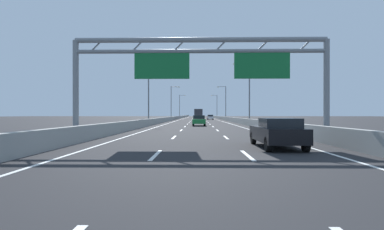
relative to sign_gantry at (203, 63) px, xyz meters
The scene contains 53 objects.
ground_plane 80.89m from the sign_gantry, 90.12° to the left, with size 260.00×260.00×0.00m, color #262628.
lane_dash_left_1 8.51m from the sign_gantry, 106.25° to the right, with size 0.16×3.00×0.01m, color white.
lane_dash_left_2 5.65m from the sign_gantry, 131.23° to the left, with size 0.16×3.00×0.01m, color white.
lane_dash_left_3 12.38m from the sign_gantry, 99.93° to the left, with size 0.16×3.00×0.01m, color white.
lane_dash_left_4 20.90m from the sign_gantry, 95.55° to the left, with size 0.16×3.00×0.01m, color white.
lane_dash_left_5 29.70m from the sign_gantry, 93.85° to the left, with size 0.16×3.00×0.01m, color white.
lane_dash_left_6 38.60m from the sign_gantry, 92.95° to the left, with size 0.16×3.00×0.01m, color white.
lane_dash_left_7 47.53m from the sign_gantry, 92.39° to the left, with size 0.16×3.00×0.01m, color white.
lane_dash_left_8 56.48m from the sign_gantry, 92.00° to the left, with size 0.16×3.00×0.01m, color white.
lane_dash_left_9 65.45m from the sign_gantry, 91.73° to the left, with size 0.16×3.00×0.01m, color white.
lane_dash_left_10 74.43m from the sign_gantry, 91.52° to the left, with size 0.16×3.00×0.01m, color white.
lane_dash_left_11 83.41m from the sign_gantry, 91.35° to the left, with size 0.16×3.00×0.01m, color white.
lane_dash_left_12 92.39m from the sign_gantry, 91.22° to the left, with size 0.16×3.00×0.01m, color white.
lane_dash_left_13 101.38m from the sign_gantry, 91.11° to the left, with size 0.16×3.00×0.01m, color white.
lane_dash_left_14 110.37m from the sign_gantry, 91.02° to the left, with size 0.16×3.00×0.01m, color white.
lane_dash_left_15 119.36m from the sign_gantry, 90.95° to the left, with size 0.16×3.00×0.01m, color white.
lane_dash_left_16 128.35m from the sign_gantry, 90.88° to the left, with size 0.16×3.00×0.01m, color white.
lane_dash_left_17 137.34m from the sign_gantry, 90.82° to the left, with size 0.16×3.00×0.01m, color white.
lane_dash_right_1 8.44m from the sign_gantry, 76.42° to the right, with size 0.16×3.00×0.01m, color white.
lane_dash_right_2 5.54m from the sign_gantry, 54.02° to the left, with size 0.16×3.00×0.01m, color white.
lane_dash_right_3 12.33m from the sign_gantry, 81.75° to the left, with size 0.16×3.00×0.01m, color white.
lane_dash_right_4 20.87m from the sign_gantry, 85.39° to the left, with size 0.16×3.00×0.01m, color white.
lane_dash_right_5 29.68m from the sign_gantry, 86.81° to the left, with size 0.16×3.00×0.01m, color white.
lane_dash_right_6 38.58m from the sign_gantry, 87.56° to the left, with size 0.16×3.00×0.01m, color white.
lane_dash_right_7 47.52m from the sign_gantry, 88.02° to the left, with size 0.16×3.00×0.01m, color white.
lane_dash_right_8 56.47m from the sign_gantry, 88.34° to the left, with size 0.16×3.00×0.01m, color white.
lane_dash_right_9 65.44m from the sign_gantry, 88.57° to the left, with size 0.16×3.00×0.01m, color white.
lane_dash_right_10 74.42m from the sign_gantry, 88.74° to the left, with size 0.16×3.00×0.01m, color white.
lane_dash_right_11 83.40m from the sign_gantry, 88.88° to the left, with size 0.16×3.00×0.01m, color white.
lane_dash_right_12 92.39m from the sign_gantry, 88.99° to the left, with size 0.16×3.00×0.01m, color white.
lane_dash_right_13 101.37m from the sign_gantry, 89.08° to the left, with size 0.16×3.00×0.01m, color white.
lane_dash_right_14 110.36m from the sign_gantry, 89.15° to the left, with size 0.16×3.00×0.01m, color white.
lane_dash_right_15 119.35m from the sign_gantry, 89.22° to the left, with size 0.16×3.00×0.01m, color white.
lane_dash_right_16 128.35m from the sign_gantry, 89.27° to the left, with size 0.16×3.00×0.01m, color white.
lane_dash_right_17 137.34m from the sign_gantry, 89.32° to the left, with size 0.16×3.00×0.01m, color white.
edge_line_left 69.13m from the sign_gantry, 94.51° to the left, with size 0.16×176.00×0.01m, color white.
edge_line_right 69.10m from the sign_gantry, 85.77° to the left, with size 0.16×176.00×0.01m, color white.
barrier_left 91.12m from the sign_gantry, 94.45° to the left, with size 0.45×220.00×0.95m.
barrier_right 91.10m from the sign_gantry, 85.76° to the left, with size 0.45×220.00×0.95m.
sign_gantry is the anchor object (origin of this frame).
streetlamp_left_mid 28.40m from the sign_gantry, 105.59° to the left, with size 2.58×0.28×9.50m.
streetlamp_right_mid 28.32m from the sign_gantry, 75.06° to the left, with size 2.58×0.28×9.50m.
streetlamp_left_far 66.68m from the sign_gantry, 96.57° to the left, with size 2.58×0.28×9.50m.
streetlamp_right_far 66.64m from the sign_gantry, 83.71° to the left, with size 2.58×0.28×9.50m.
streetlamp_left_distant 105.40m from the sign_gantry, 94.15° to the left, with size 2.58×0.28×9.50m.
streetlamp_right_distant 105.38m from the sign_gantry, 86.03° to the left, with size 2.58×0.28×9.50m.
red_car 81.45m from the sign_gantry, 90.28° to the left, with size 1.89×4.11×1.43m.
black_car 6.73m from the sign_gantry, 49.34° to the right, with size 1.82×4.52×1.43m.
silver_car 39.24m from the sign_gantry, 90.37° to the left, with size 1.84×4.54×1.37m.
white_car 69.11m from the sign_gantry, 87.26° to the left, with size 1.71×4.58×1.42m.
orange_car 91.26m from the sign_gantry, 90.19° to the left, with size 1.83×4.41×1.39m.
green_car 23.45m from the sign_gantry, 90.40° to the left, with size 1.79×4.11×1.45m.
box_truck 72.10m from the sign_gantry, 90.14° to the left, with size 2.42×8.20×3.10m.
Camera 1 is at (-0.14, 0.68, 1.62)m, focal length 28.17 mm.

